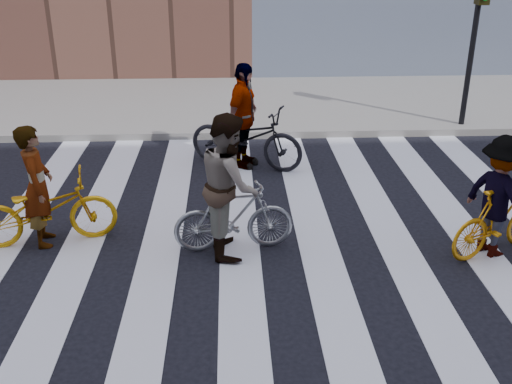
{
  "coord_description": "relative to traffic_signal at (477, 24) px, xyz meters",
  "views": [
    {
      "loc": [
        -0.65,
        -6.95,
        4.08
      ],
      "look_at": [
        -0.33,
        0.3,
        0.87
      ],
      "focal_mm": 42.0,
      "sensor_mm": 36.0,
      "label": 1
    }
  ],
  "objects": [
    {
      "name": "bike_dark_rear",
      "position": [
        -4.77,
        -1.87,
        -1.71
      ],
      "size": [
        2.29,
        1.56,
        1.14
      ],
      "primitive_type": "imported",
      "rotation": [
        0.0,
        0.0,
        1.16
      ],
      "color": "black",
      "rests_on": "ground"
    },
    {
      "name": "ground",
      "position": [
        -4.4,
        -5.32,
        -2.28
      ],
      "size": [
        100.0,
        100.0,
        0.0
      ],
      "primitive_type": "plane",
      "color": "black",
      "rests_on": "ground"
    },
    {
      "name": "rider_rear",
      "position": [
        -4.82,
        -1.87,
        -1.32
      ],
      "size": [
        0.88,
        1.22,
        1.93
      ],
      "primitive_type": "imported",
      "rotation": [
        0.0,
        0.0,
        1.16
      ],
      "color": "slate",
      "rests_on": "ground"
    },
    {
      "name": "bike_yellow_right",
      "position": [
        -1.47,
        -5.26,
        -1.79
      ],
      "size": [
        1.67,
        1.1,
        0.98
      ],
      "primitive_type": "imported",
      "rotation": [
        0.0,
        0.0,
        2.0
      ],
      "color": "orange",
      "rests_on": "ground"
    },
    {
      "name": "sidewalk_far",
      "position": [
        -4.4,
        2.18,
        -2.2
      ],
      "size": [
        100.0,
        5.0,
        0.15
      ],
      "primitive_type": "cube",
      "color": "slate",
      "rests_on": "ground"
    },
    {
      "name": "zebra_crosswalk",
      "position": [
        -4.4,
        -5.32,
        -2.27
      ],
      "size": [
        8.25,
        10.0,
        0.01
      ],
      "color": "silver",
      "rests_on": "ground"
    },
    {
      "name": "rider_right",
      "position": [
        -1.52,
        -5.26,
        -1.44
      ],
      "size": [
        1.02,
        1.24,
        1.67
      ],
      "primitive_type": "imported",
      "rotation": [
        0.0,
        0.0,
        2.0
      ],
      "color": "slate",
      "rests_on": "ground"
    },
    {
      "name": "bike_yellow_left",
      "position": [
        -7.64,
        -4.68,
        -1.77
      ],
      "size": [
        2.03,
        1.05,
        1.01
      ],
      "primitive_type": "imported",
      "rotation": [
        0.0,
        0.0,
        1.78
      ],
      "color": "#DF9D0C",
      "rests_on": "ground"
    },
    {
      "name": "rider_left",
      "position": [
        -7.69,
        -4.68,
        -1.42
      ],
      "size": [
        0.53,
        0.7,
        1.73
      ],
      "primitive_type": "imported",
      "rotation": [
        0.0,
        0.0,
        1.78
      ],
      "color": "slate",
      "rests_on": "ground"
    },
    {
      "name": "bike_silver_mid",
      "position": [
        -5.03,
        -5.01,
        -1.79
      ],
      "size": [
        1.67,
        0.62,
        0.98
      ],
      "primitive_type": "imported",
      "rotation": [
        0.0,
        0.0,
        1.67
      ],
      "color": "#989DA1",
      "rests_on": "ground"
    },
    {
      "name": "rider_mid",
      "position": [
        -5.08,
        -5.01,
        -1.31
      ],
      "size": [
        0.83,
        1.02,
        1.95
      ],
      "primitive_type": "imported",
      "rotation": [
        0.0,
        0.0,
        1.67
      ],
      "color": "slate",
      "rests_on": "ground"
    },
    {
      "name": "traffic_signal",
      "position": [
        0.0,
        0.0,
        0.0
      ],
      "size": [
        0.22,
        0.42,
        3.33
      ],
      "color": "black",
      "rests_on": "ground"
    }
  ]
}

